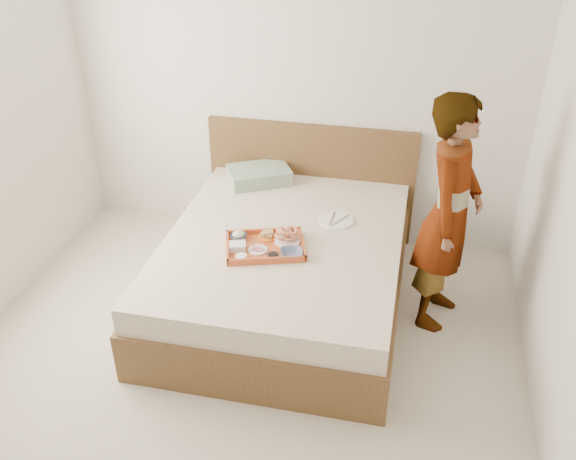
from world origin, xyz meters
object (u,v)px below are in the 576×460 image
(tray, at_px, (265,246))
(dinner_plate, at_px, (336,221))
(person, at_px, (449,215))
(bed, at_px, (284,269))

(tray, bearing_deg, dinner_plate, 30.81)
(dinner_plate, bearing_deg, person, -15.37)
(bed, bearing_deg, person, 4.26)
(bed, xyz_separation_m, tray, (-0.09, -0.17, 0.29))
(bed, distance_m, dinner_plate, 0.50)
(tray, distance_m, person, 1.18)
(bed, bearing_deg, tray, -117.06)
(dinner_plate, xyz_separation_m, person, (0.74, -0.20, 0.25))
(bed, height_order, tray, tray)
(tray, height_order, person, person)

